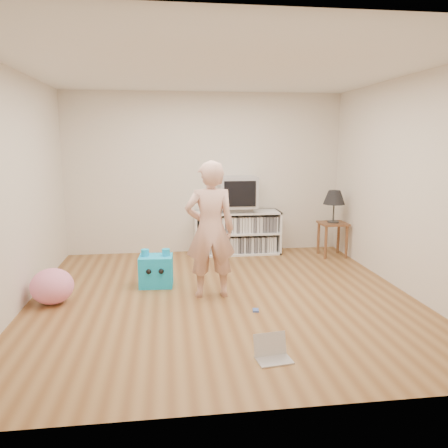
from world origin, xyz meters
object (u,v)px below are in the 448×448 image
table_lamp (334,198)px  laptop (272,352)px  media_unit (237,232)px  side_table (333,231)px  person (210,230)px  plush_pink (52,286)px  plush_blue (156,270)px  crt_tv (237,192)px  dvd_deck (237,209)px

table_lamp → laptop: (-1.76, -3.18, -0.89)m
media_unit → side_table: size_ratio=2.55×
person → plush_pink: 1.91m
media_unit → plush_blue: size_ratio=2.90×
laptop → plush_pink: 2.70m
plush_pink → table_lamp: bearing=22.1°
crt_tv → plush_pink: (-2.45, -1.97, -0.82)m
crt_tv → side_table: size_ratio=1.09×
dvd_deck → person: (-0.63, -1.96, 0.07)m
dvd_deck → table_lamp: (1.49, -0.37, 0.21)m
plush_pink → dvd_deck: bearing=38.8°
side_table → laptop: side_table is taller
dvd_deck → table_lamp: size_ratio=0.87×
person → plush_blue: 1.00m
side_table → person: 2.68m
media_unit → table_lamp: table_lamp is taller
dvd_deck → side_table: size_ratio=0.82×
crt_tv → side_table: bearing=-13.8°
table_lamp → plush_pink: table_lamp is taller
laptop → plush_pink: (-2.18, 1.58, 0.15)m
laptop → plush_blue: (-1.02, 2.05, 0.15)m
crt_tv → table_lamp: 1.54m
crt_tv → plush_pink: bearing=-141.2°
laptop → plush_pink: size_ratio=0.67×
laptop → plush_blue: plush_blue is taller
plush_blue → plush_pink: plush_blue is taller
laptop → crt_tv: bearing=78.0°
dvd_deck → plush_pink: size_ratio=0.94×
media_unit → dvd_deck: size_ratio=3.11×
crt_tv → side_table: (1.49, -0.37, -0.60)m
media_unit → dvd_deck: bearing=-90.0°
dvd_deck → laptop: dvd_deck is taller
person → laptop: 1.80m
plush_blue → person: bearing=-31.5°
media_unit → laptop: size_ratio=4.37×
media_unit → side_table: 1.54m
person → table_lamp: bearing=-144.4°
dvd_deck → laptop: size_ratio=1.40×
crt_tv → plush_blue: size_ratio=1.24×
side_table → plush_blue: 3.01m
plush_pink → laptop: bearing=-35.9°
table_lamp → crt_tv: bearing=166.2°
plush_blue → plush_pink: size_ratio=1.01×
crt_tv → plush_pink: size_ratio=1.25×
dvd_deck → side_table: (1.49, -0.37, -0.32)m
crt_tv → media_unit: bearing=90.0°
side_table → table_lamp: bearing=0.0°
plush_pink → person: bearing=0.5°
person → dvd_deck: bearing=-109.1°
crt_tv → side_table: 1.65m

